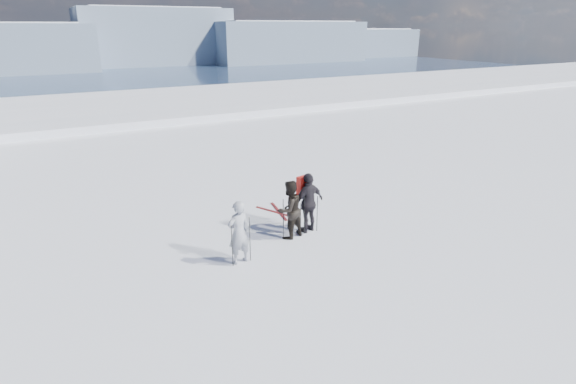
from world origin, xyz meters
The scene contains 8 objects.
lake_basin centered at (0.00, 30.00, -6.50)m, with size 820.00×820.00×71.62m.
far_mountain_range centered at (29.60, 454.78, -7.19)m, with size 770.00×110.00×53.00m.
skier_grey centered at (-3.32, 3.09, 0.92)m, with size 0.67×0.44×1.84m, color #9DA1AB.
skier_dark centered at (-1.33, 3.84, 0.93)m, with size 0.90×0.70×1.85m, color black.
skier_pack centered at (-0.58, 3.94, 0.98)m, with size 1.14×0.48×1.95m, color black.
backpack centered at (-0.63, 4.19, 2.24)m, with size 0.42×0.23×0.57m, color red.
ski_poles centered at (-1.74, 3.53, 0.62)m, with size 3.25×0.85×1.33m.
skis_loose centered at (-0.75, 5.81, 0.01)m, with size 0.84×1.69×0.03m.
Camera 1 is at (-7.42, -7.28, 6.21)m, focal length 28.00 mm.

